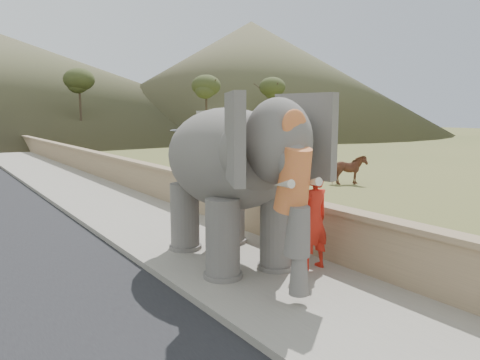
{
  "coord_description": "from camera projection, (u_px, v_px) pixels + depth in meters",
  "views": [
    {
      "loc": [
        -4.78,
        -5.43,
        3.0
      ],
      "look_at": [
        0.2,
        1.94,
        1.7
      ],
      "focal_mm": 35.0,
      "sensor_mm": 36.0,
      "label": 1
    }
  ],
  "objects": [
    {
      "name": "walkway",
      "position": [
        101.0,
        200.0,
        15.72
      ],
      "size": [
        3.0,
        120.0,
        0.15
      ],
      "primitive_type": "cube",
      "color": "#9E9687",
      "rests_on": "ground"
    },
    {
      "name": "ground",
      "position": [
        297.0,
        300.0,
        7.53
      ],
      "size": [
        160.0,
        160.0,
        0.0
      ],
      "primitive_type": "plane",
      "color": "olive",
      "rests_on": "ground"
    },
    {
      "name": "hill_far",
      "position": [
        1.0,
        84.0,
        66.68
      ],
      "size": [
        80.0,
        80.0,
        14.0
      ],
      "primitive_type": "cone",
      "color": "brown",
      "rests_on": "ground"
    },
    {
      "name": "parapet",
      "position": [
        147.0,
        182.0,
        16.56
      ],
      "size": [
        0.3,
        120.0,
        1.1
      ],
      "primitive_type": "cube",
      "color": "tan",
      "rests_on": "ground"
    },
    {
      "name": "cow",
      "position": [
        348.0,
        170.0,
        19.38
      ],
      "size": [
        1.6,
        1.22,
        1.23
      ],
      "primitive_type": "imported",
      "rotation": [
        0.0,
        0.0,
        1.13
      ],
      "color": "brown",
      "rests_on": "ground"
    },
    {
      "name": "distant_car",
      "position": [
        180.0,
        136.0,
        44.89
      ],
      "size": [
        4.56,
        3.17,
        1.44
      ],
      "primitive_type": "imported",
      "rotation": [
        0.0,
        0.0,
        1.18
      ],
      "color": "silver",
      "rests_on": "ground"
    },
    {
      "name": "bus_orange",
      "position": [
        316.0,
        125.0,
        52.91
      ],
      "size": [
        11.28,
        4.87,
        3.1
      ],
      "primitive_type": "cube",
      "rotation": [
        0.0,
        0.0,
        1.79
      ],
      "color": "orange",
      "rests_on": "ground"
    },
    {
      "name": "bus_white",
      "position": [
        250.0,
        126.0,
        48.95
      ],
      "size": [
        11.2,
        3.62,
        3.1
      ],
      "primitive_type": "cube",
      "rotation": [
        0.0,
        0.0,
        1.47
      ],
      "color": "silver",
      "rests_on": "ground"
    },
    {
      "name": "elephant_and_man",
      "position": [
        229.0,
        181.0,
        8.98
      ],
      "size": [
        2.68,
        4.51,
        3.09
      ],
      "color": "slate",
      "rests_on": "ground"
    },
    {
      "name": "hill_right",
      "position": [
        251.0,
        78.0,
        68.95
      ],
      "size": [
        56.0,
        56.0,
        16.0
      ],
      "primitive_type": "cone",
      "color": "brown",
      "rests_on": "ground"
    }
  ]
}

